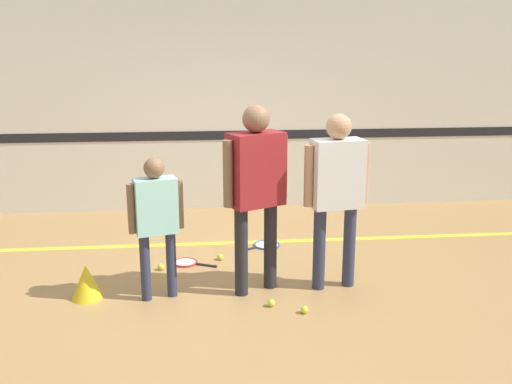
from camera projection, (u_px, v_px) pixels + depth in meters
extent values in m
plane|color=#A87F4C|center=(234.00, 291.00, 5.28)|extent=(16.00, 16.00, 0.00)
cube|color=silver|center=(220.00, 92.00, 7.59)|extent=(16.00, 0.06, 3.20)
cube|color=black|center=(221.00, 135.00, 7.70)|extent=(16.00, 0.01, 0.12)
cube|color=yellow|center=(227.00, 243.00, 6.55)|extent=(14.40, 0.10, 0.01)
cylinder|color=#232328|center=(241.00, 252.00, 5.11)|extent=(0.12, 0.12, 0.82)
cylinder|color=#232328|center=(270.00, 245.00, 5.27)|extent=(0.12, 0.12, 0.82)
cube|color=maroon|center=(256.00, 169.00, 5.00)|extent=(0.55, 0.45, 0.65)
sphere|color=brown|center=(256.00, 119.00, 4.89)|extent=(0.24, 0.24, 0.24)
cylinder|color=brown|center=(228.00, 174.00, 4.86)|extent=(0.09, 0.09, 0.58)
cylinder|color=brown|center=(283.00, 167.00, 5.15)|extent=(0.09, 0.09, 0.58)
cylinder|color=#2D334C|center=(145.00, 267.00, 5.02)|extent=(0.09, 0.09, 0.62)
cylinder|color=#2D334C|center=(171.00, 264.00, 5.10)|extent=(0.09, 0.09, 0.62)
cube|color=#99D8D1|center=(156.00, 206.00, 4.92)|extent=(0.40, 0.29, 0.49)
sphere|color=brown|center=(154.00, 168.00, 4.84)|extent=(0.18, 0.18, 0.18)
cylinder|color=brown|center=(131.00, 209.00, 4.85)|extent=(0.06, 0.06, 0.44)
cylinder|color=brown|center=(180.00, 204.00, 5.00)|extent=(0.06, 0.06, 0.44)
cylinder|color=#2D334C|center=(349.00, 246.00, 5.31)|extent=(0.11, 0.11, 0.78)
cylinder|color=#2D334C|center=(319.00, 249.00, 5.24)|extent=(0.11, 0.11, 0.78)
cube|color=silver|center=(337.00, 174.00, 5.10)|extent=(0.49, 0.31, 0.62)
sphere|color=tan|center=(339.00, 126.00, 5.00)|extent=(0.23, 0.23, 0.23)
cylinder|color=tan|center=(365.00, 173.00, 5.17)|extent=(0.08, 0.08, 0.55)
cylinder|color=tan|center=(309.00, 176.00, 5.04)|extent=(0.08, 0.08, 0.55)
torus|color=red|center=(185.00, 262.00, 5.94)|extent=(0.35, 0.35, 0.02)
cylinder|color=silver|center=(185.00, 262.00, 5.94)|extent=(0.22, 0.22, 0.01)
cylinder|color=black|center=(206.00, 265.00, 5.87)|extent=(0.22, 0.12, 0.02)
sphere|color=black|center=(216.00, 266.00, 5.83)|extent=(0.03, 0.03, 0.03)
torus|color=blue|center=(267.00, 245.00, 6.46)|extent=(0.41, 0.41, 0.02)
cylinder|color=silver|center=(267.00, 245.00, 6.46)|extent=(0.26, 0.26, 0.01)
cylinder|color=black|center=(249.00, 249.00, 6.33)|extent=(0.19, 0.12, 0.02)
sphere|color=black|center=(242.00, 251.00, 6.28)|extent=(0.03, 0.03, 0.03)
sphere|color=#CCE038|center=(271.00, 303.00, 4.95)|extent=(0.07, 0.07, 0.07)
sphere|color=#CCE038|center=(161.00, 267.00, 5.76)|extent=(0.07, 0.07, 0.07)
sphere|color=#CCE038|center=(220.00, 257.00, 6.03)|extent=(0.07, 0.07, 0.07)
sphere|color=#CCE038|center=(304.00, 310.00, 4.83)|extent=(0.07, 0.07, 0.07)
cone|color=yellow|center=(87.00, 282.00, 5.09)|extent=(0.28, 0.28, 0.32)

